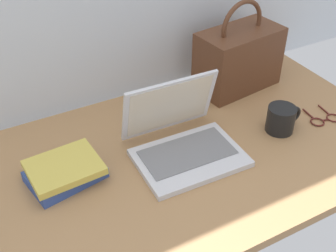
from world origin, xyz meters
name	(u,v)px	position (x,y,z in m)	size (l,w,h in m)	color
desk	(153,168)	(0.00, 0.00, 0.01)	(1.60, 0.76, 0.03)	#A87A4C
laptop	(182,139)	(0.11, 0.01, 0.08)	(0.32, 0.29, 0.21)	silver
coffee_mug	(281,119)	(0.44, -0.05, 0.07)	(0.13, 0.09, 0.09)	black
eyeglasses	(325,119)	(0.60, -0.08, 0.03)	(0.12, 0.12, 0.01)	#591E19
handbag	(238,58)	(0.47, 0.24, 0.15)	(0.32, 0.19, 0.33)	#59331E
book_stack	(65,172)	(-0.24, 0.06, 0.06)	(0.22, 0.17, 0.05)	#334C99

